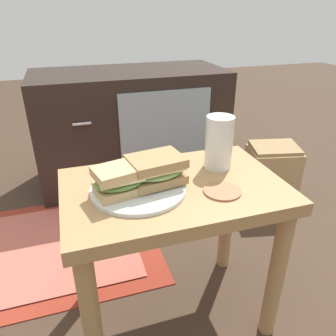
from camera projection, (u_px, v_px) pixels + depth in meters
The scene contains 10 objects.
ground_plane at pixel (173, 311), 1.03m from camera, with size 8.00×8.00×0.00m, color #3D2B1E.
side_table at pixel (174, 214), 0.86m from camera, with size 0.56×0.36×0.46m.
tv_cabinet at pixel (132, 126), 1.73m from camera, with size 0.96×0.46×0.58m.
area_rug at pixel (36, 250), 1.28m from camera, with size 0.94×0.66×0.01m.
plate at pixel (139, 189), 0.79m from camera, with size 0.24×0.24×0.01m, color silver.
sandwich_front at pixel (119, 180), 0.76m from camera, with size 0.14×0.11×0.07m.
sandwich_back at pixel (156, 169), 0.80m from camera, with size 0.16×0.13×0.07m.
beer_glass at pixel (219, 144), 0.89m from camera, with size 0.08×0.08×0.15m.
coaster at pixel (222, 191), 0.79m from camera, with size 0.09×0.09×0.01m, color #996B47.
paper_bag at pixel (271, 176), 1.52m from camera, with size 0.25×0.21×0.31m.
Camera 1 is at (-0.23, -0.68, 0.87)m, focal length 34.74 mm.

